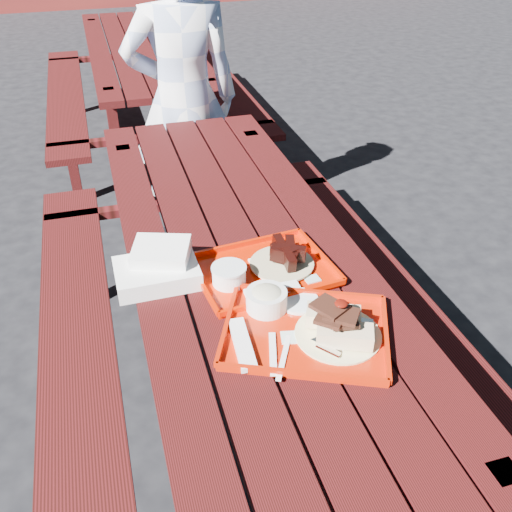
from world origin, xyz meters
name	(u,v)px	position (x,y,z in m)	size (l,w,h in m)	color
ground	(246,405)	(0.00, 0.00, 0.00)	(60.00, 60.00, 0.00)	black
picnic_table_near	(244,295)	(0.00, 0.00, 0.56)	(1.41, 2.40, 0.75)	#3D0B0D
picnic_table_far	(144,71)	(0.00, 2.80, 0.56)	(1.41, 2.40, 0.75)	#3D0B0D
near_tray	(306,321)	(0.06, -0.43, 0.78)	(0.53, 0.48, 0.14)	#B11A05
far_tray	(262,270)	(0.02, -0.16, 0.77)	(0.44, 0.36, 0.07)	#C21800
white_cloth	(158,267)	(-0.29, -0.09, 0.79)	(0.25, 0.22, 0.10)	white
person	(183,101)	(0.05, 1.35, 0.80)	(0.59, 0.38, 1.61)	#A1B2D8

